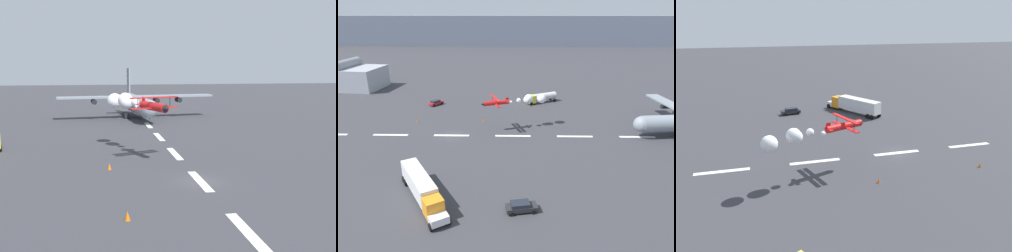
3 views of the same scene
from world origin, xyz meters
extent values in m
plane|color=#38383D|center=(0.00, 0.00, 0.00)|extent=(440.00, 440.00, 0.00)
cube|color=white|center=(-14.00, 0.00, 0.01)|extent=(8.00, 0.90, 0.01)
cube|color=white|center=(0.00, 0.00, 0.01)|extent=(8.00, 0.90, 0.01)
cube|color=white|center=(14.00, 0.00, 0.01)|extent=(8.00, 0.90, 0.01)
cube|color=white|center=(28.01, 0.00, 0.01)|extent=(8.00, 0.90, 0.01)
cylinder|color=red|center=(10.10, 3.40, 6.79)|extent=(5.93, 2.99, 1.04)
cube|color=red|center=(9.91, 3.33, 6.64)|extent=(2.74, 6.14, 0.12)
cube|color=red|center=(9.91, 3.33, 7.91)|extent=(2.74, 6.14, 0.12)
cylinder|color=black|center=(10.66, 1.26, 7.28)|extent=(0.08, 0.08, 1.27)
cylinder|color=black|center=(9.17, 5.41, 7.28)|extent=(0.08, 0.08, 1.27)
cube|color=red|center=(12.61, 4.31, 7.24)|extent=(0.69, 0.33, 1.10)
cube|color=red|center=(12.61, 4.31, 6.84)|extent=(1.24, 2.08, 0.08)
cone|color=black|center=(6.99, 2.28, 6.79)|extent=(0.96, 1.07, 0.89)
sphere|color=white|center=(13.52, 5.02, 6.50)|extent=(0.70, 0.70, 0.70)
sphere|color=white|center=(15.34, 5.11, 6.88)|extent=(1.09, 1.09, 1.09)
sphere|color=white|center=(17.40, 6.15, 6.74)|extent=(1.88, 1.88, 1.88)
sphere|color=white|center=(17.69, 6.25, 7.01)|extent=(2.06, 2.06, 2.06)
sphere|color=white|center=(20.90, 7.55, 6.66)|extent=(2.20, 2.20, 2.20)
cube|color=silver|center=(4.25, -31.07, 1.10)|extent=(2.97, 2.69, 1.10)
cube|color=orange|center=(3.18, -29.38, 1.85)|extent=(3.40, 3.37, 2.60)
cube|color=silver|center=(-0.45, -23.67, 2.30)|extent=(8.07, 10.73, 2.80)
cylinder|color=black|center=(5.41, -30.57, 0.55)|extent=(0.88, 1.12, 1.10)
cylinder|color=black|center=(-1.41, -19.82, 0.55)|extent=(0.88, 1.12, 1.10)
cylinder|color=black|center=(-2.05, -18.81, 0.55)|extent=(0.88, 1.12, 1.10)
cylinder|color=black|center=(3.30, -31.91, 0.55)|extent=(0.88, 1.12, 1.10)
cylinder|color=black|center=(-3.52, -21.16, 0.55)|extent=(0.88, 1.12, 1.10)
cylinder|color=black|center=(-4.16, -20.15, 0.55)|extent=(0.88, 1.12, 1.10)
cube|color=#262628|center=(15.23, -27.61, 0.65)|extent=(4.68, 2.56, 0.65)
cube|color=#1E232D|center=(15.03, -27.64, 1.25)|extent=(2.91, 2.10, 0.55)
cylinder|color=black|center=(16.60, -26.45, 0.32)|extent=(0.67, 0.33, 0.64)
cylinder|color=black|center=(13.55, -27.00, 0.32)|extent=(0.67, 0.33, 0.64)
cylinder|color=black|center=(16.92, -28.22, 0.32)|extent=(0.67, 0.33, 0.64)
cylinder|color=black|center=(13.87, -28.77, 0.32)|extent=(0.67, 0.33, 0.64)
cone|color=orange|center=(-10.13, 8.26, 0.38)|extent=(0.44, 0.44, 0.75)
cone|color=orange|center=(6.54, 8.99, 0.38)|extent=(0.44, 0.44, 0.75)
camera|label=1|loc=(-42.04, 10.65, 11.83)|focal=46.37mm
camera|label=2|loc=(13.80, -64.07, 27.10)|focal=32.78mm
camera|label=3|loc=(21.05, 46.23, 21.75)|focal=34.30mm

